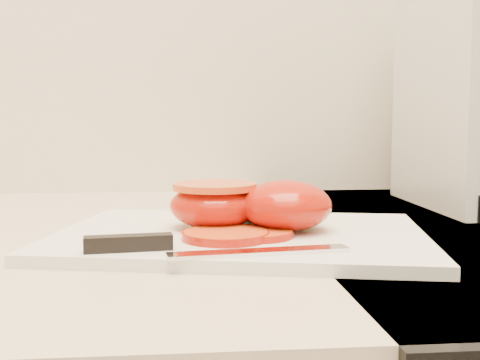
{
  "coord_description": "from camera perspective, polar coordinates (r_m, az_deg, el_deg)",
  "views": [
    {
      "loc": [
        0.07,
        1.08,
        1.04
      ],
      "look_at": [
        0.12,
        1.62,
        0.99
      ],
      "focal_mm": 45.0,
      "sensor_mm": 36.0,
      "label": 1
    }
  ],
  "objects": [
    {
      "name": "cutting_board",
      "position": [
        0.54,
        0.1,
        -5.38
      ],
      "size": [
        0.37,
        0.3,
        0.01
      ],
      "primitive_type": "cube",
      "rotation": [
        0.0,
        0.0,
        -0.21
      ],
      "color": "silver",
      "rests_on": "counter"
    },
    {
      "name": "tomato_half_dome",
      "position": [
        0.54,
        4.35,
        -2.41
      ],
      "size": [
        0.08,
        0.08,
        0.05
      ],
      "primitive_type": "ellipsoid",
      "color": "#B51503",
      "rests_on": "cutting_board"
    },
    {
      "name": "tomato_half_cut",
      "position": [
        0.55,
        -2.41,
        -2.24
      ],
      "size": [
        0.08,
        0.08,
        0.04
      ],
      "color": "#B51503",
      "rests_on": "cutting_board"
    },
    {
      "name": "tomato_slice_0",
      "position": [
        0.5,
        -1.37,
        -5.25
      ],
      "size": [
        0.07,
        0.07,
        0.01
      ],
      "primitive_type": "cylinder",
      "color": "orange",
      "rests_on": "cutting_board"
    },
    {
      "name": "tomato_slice_1",
      "position": [
        0.51,
        1.51,
        -5.07
      ],
      "size": [
        0.06,
        0.06,
        0.01
      ],
      "primitive_type": "cylinder",
      "color": "orange",
      "rests_on": "cutting_board"
    },
    {
      "name": "lettuce_leaf_0",
      "position": [
        0.61,
        3.4,
        -2.62
      ],
      "size": [
        0.11,
        0.08,
        0.02
      ],
      "primitive_type": "ellipsoid",
      "rotation": [
        0.0,
        0.0,
        -0.04
      ],
      "color": "#589E2A",
      "rests_on": "cutting_board"
    },
    {
      "name": "knife",
      "position": [
        0.46,
        -5.8,
        -6.29
      ],
      "size": [
        0.2,
        0.05,
        0.01
      ],
      "rotation": [
        0.0,
        0.0,
        0.13
      ],
      "color": "silver",
      "rests_on": "cutting_board"
    }
  ]
}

